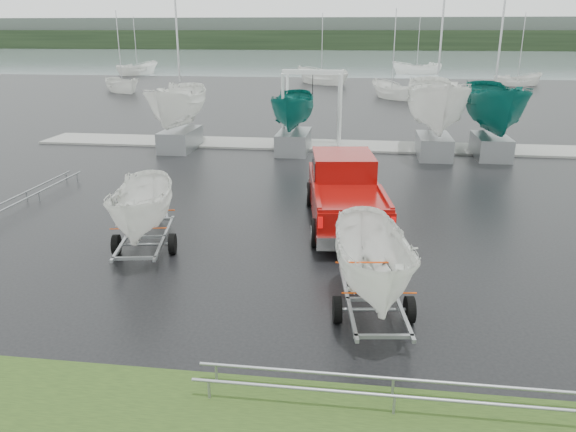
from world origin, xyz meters
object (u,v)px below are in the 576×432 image
Objects in this scene: boat_hoist at (312,97)px; trailer_hitched at (377,206)px; trailer_parked at (139,165)px; pickup_truck at (345,189)px.

trailer_hitched is at bearing -80.66° from boat_hoist.
trailer_parked is at bearing -101.49° from boat_hoist.
trailer_hitched is at bearing -90.00° from pickup_truck.
trailer_hitched is (0.91, -6.70, 1.51)m from pickup_truck.
trailer_hitched reaches higher than pickup_truck.
pickup_truck is at bearing 90.00° from trailer_hitched.
pickup_truck is 6.92m from trailer_hitched.
boat_hoist is at bearing 92.50° from pickup_truck.
trailer_hitched is 19.68m from boat_hoist.
pickup_truck is 6.81m from trailer_parked.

